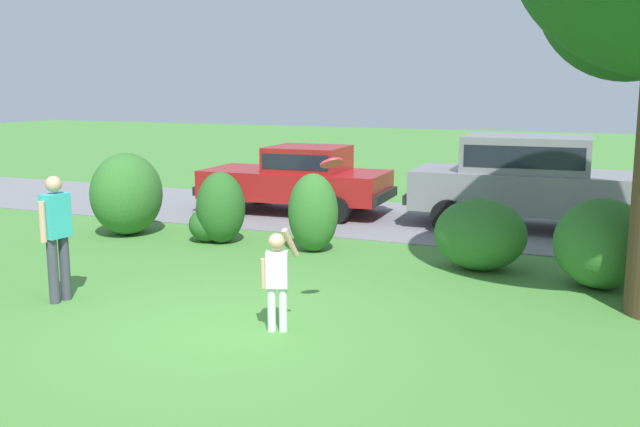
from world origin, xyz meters
TOP-DOWN VIEW (x-y plane):
  - ground_plane at (0.00, 0.00)m, footprint 80.00×80.00m
  - driveway_strip at (0.00, 7.72)m, footprint 28.00×4.40m
  - shrub_near_tree at (-4.72, 4.23)m, footprint 1.35×1.50m
  - shrub_centre_left at (-2.67, 4.27)m, footprint 1.10×0.91m
  - shrub_centre at (-0.73, 4.30)m, footprint 0.90×0.83m
  - shrub_centre_right at (2.26, 4.16)m, footprint 1.48×1.23m
  - shrub_far_end at (4.10, 3.82)m, footprint 1.40×1.51m
  - parked_sedan at (-2.56, 7.70)m, footprint 4.49×2.27m
  - parked_suv at (2.46, 7.84)m, footprint 4.77×2.25m
  - child_thrower at (0.59, 0.23)m, footprint 0.39×0.37m
  - frisbee at (1.12, 0.65)m, footprint 0.30×0.28m
  - adult_onlooker at (-2.71, 0.16)m, footprint 0.26×0.53m

SIDE VIEW (x-z plane):
  - ground_plane at x=0.00m, z-range 0.00..0.00m
  - driveway_strip at x=0.00m, z-range 0.00..0.02m
  - shrub_centre_right at x=2.26m, z-range 0.00..1.16m
  - shrub_centre_left at x=-2.67m, z-range -0.08..1.26m
  - shrub_far_end at x=4.10m, z-range 0.00..1.32m
  - shrub_centre at x=-0.73m, z-range 0.00..1.40m
  - child_thrower at x=0.59m, z-range 0.07..1.36m
  - shrub_near_tree at x=-4.72m, z-range -0.04..1.58m
  - parked_sedan at x=-2.56m, z-range 0.07..1.63m
  - adult_onlooker at x=-2.71m, z-range 0.11..1.85m
  - parked_suv at x=2.46m, z-range 0.12..2.04m
  - frisbee at x=1.12m, z-range 1.93..2.13m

